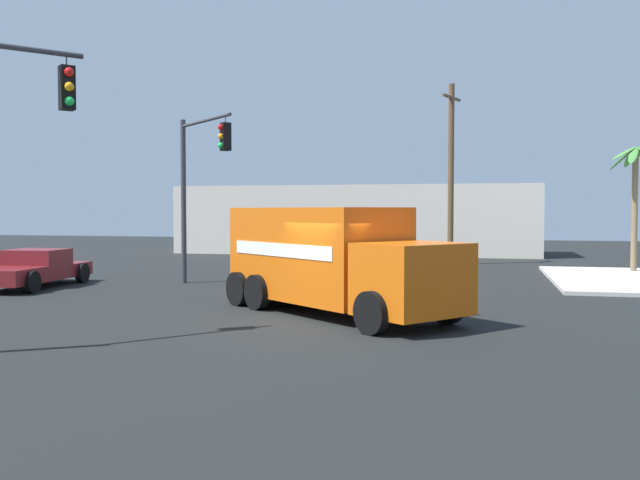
# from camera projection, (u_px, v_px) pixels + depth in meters

# --- Properties ---
(ground_plane) EXTENTS (100.00, 100.00, 0.00)m
(ground_plane) POSITION_uv_depth(u_px,v_px,m) (328.00, 319.00, 17.82)
(ground_plane) COLOR black
(delivery_truck) EXTENTS (7.39, 6.74, 2.89)m
(delivery_truck) POSITION_uv_depth(u_px,v_px,m) (331.00, 259.00, 18.61)
(delivery_truck) COLOR orange
(delivery_truck) RESTS_ON ground
(traffic_light_primary) EXTENTS (3.11, 2.88, 6.30)m
(traffic_light_primary) POSITION_uv_depth(u_px,v_px,m) (196.00, 175.00, 25.38)
(traffic_light_primary) COLOR #38383D
(traffic_light_primary) RESTS_ON ground
(pickup_maroon) EXTENTS (2.57, 5.34, 1.38)m
(pickup_maroon) POSITION_uv_depth(u_px,v_px,m) (34.00, 267.00, 25.07)
(pickup_maroon) COLOR maroon
(pickup_maroon) RESTS_ON ground
(palm_tree_far) EXTENTS (2.50, 2.55, 5.52)m
(palm_tree_far) POSITION_uv_depth(u_px,v_px,m) (635.00, 185.00, 30.12)
(palm_tree_far) COLOR #7A6647
(palm_tree_far) RESTS_ON sidewalk_corner_far
(utility_pole) EXTENTS (0.85, 2.11, 9.29)m
(utility_pole) POSITION_uv_depth(u_px,v_px,m) (451.00, 172.00, 35.24)
(utility_pole) COLOR brown
(utility_pole) RESTS_ON ground
(building_backdrop) EXTENTS (23.12, 6.00, 4.39)m
(building_backdrop) POSITION_uv_depth(u_px,v_px,m) (356.00, 220.00, 44.94)
(building_backdrop) COLOR beige
(building_backdrop) RESTS_ON ground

